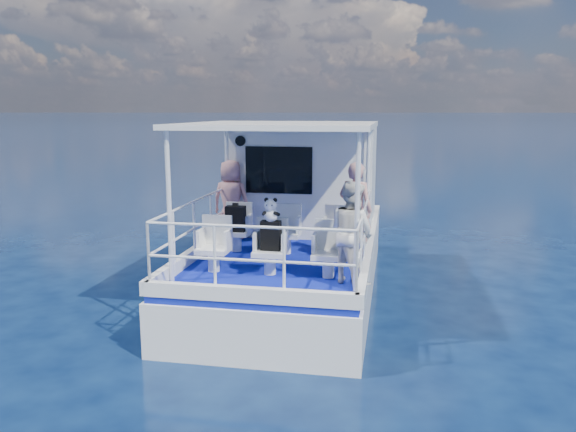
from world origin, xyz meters
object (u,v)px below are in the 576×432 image
Objects in this scene: passenger_port_fwd at (231,200)px; backpack_center at (271,236)px; passenger_stbd_aft at (351,233)px; panda at (271,210)px.

passenger_port_fwd reaches higher than backpack_center.
passenger_stbd_aft is 4.19× the size of panda.
backpack_center is 0.40m from panda.
backpack_center is 1.26× the size of panda.
passenger_stbd_aft is at bearing 143.33° from passenger_port_fwd.
passenger_port_fwd is 4.35× the size of panda.
passenger_port_fwd is 1.04× the size of passenger_stbd_aft.
passenger_stbd_aft reaches higher than panda.
passenger_stbd_aft is (2.50, -2.38, -0.03)m from passenger_port_fwd.
passenger_port_fwd is 2.56m from panda.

